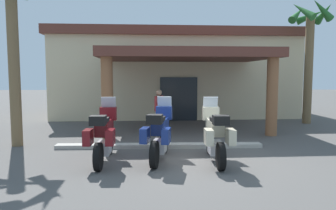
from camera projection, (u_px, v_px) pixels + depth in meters
name	position (u px, v px, depth m)	size (l,w,h in m)	color
ground_plane	(197.00, 160.00, 8.45)	(80.00, 80.00, 0.00)	#514F4C
motel_building	(174.00, 73.00, 18.16)	(13.13, 10.80, 4.56)	beige
motorcycle_maroon	(104.00, 135.00, 8.15)	(0.70, 2.21, 1.61)	black
motorcycle_blue	(160.00, 134.00, 8.35)	(0.86, 2.20, 1.61)	black
motorcycle_cream	(215.00, 135.00, 8.19)	(0.70, 2.21, 1.61)	black
pedestrian	(159.00, 108.00, 12.32)	(0.34, 0.45, 1.66)	black
palm_tree_near_portico	(310.00, 40.00, 14.51)	(1.89, 1.95, 5.52)	brown
palm_tree_roadside	(12.00, 7.00, 9.73)	(2.01, 2.01, 5.67)	brown
curb_strip	(159.00, 146.00, 9.84)	(6.25, 0.36, 0.12)	#ADA89E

